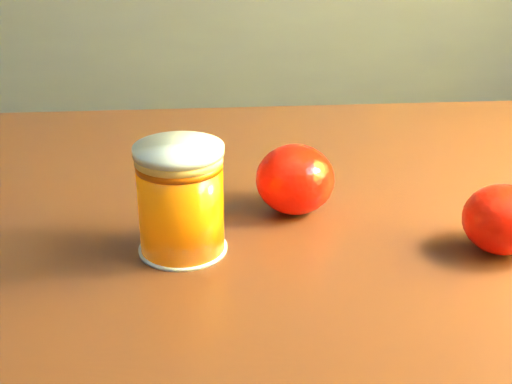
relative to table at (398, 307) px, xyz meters
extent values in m
cube|color=#572A15|center=(0.00, 0.00, 0.07)|extent=(0.96, 0.69, 0.04)
cylinder|color=#482412|center=(-0.41, 0.29, -0.28)|extent=(0.05, 0.05, 0.67)
cylinder|color=#E46204|center=(-0.19, -0.03, 0.13)|extent=(0.07, 0.07, 0.08)
cylinder|color=#FFD068|center=(-0.19, -0.03, 0.17)|extent=(0.07, 0.07, 0.01)
cylinder|color=silver|center=(-0.19, -0.03, 0.18)|extent=(0.07, 0.07, 0.00)
ellipsoid|color=#FF1605|center=(-0.09, 0.03, 0.12)|extent=(0.07, 0.07, 0.06)
ellipsoid|color=#FF1605|center=(0.06, -0.06, 0.12)|extent=(0.07, 0.07, 0.05)
camera|label=1|loc=(-0.19, -0.54, 0.37)|focal=50.00mm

